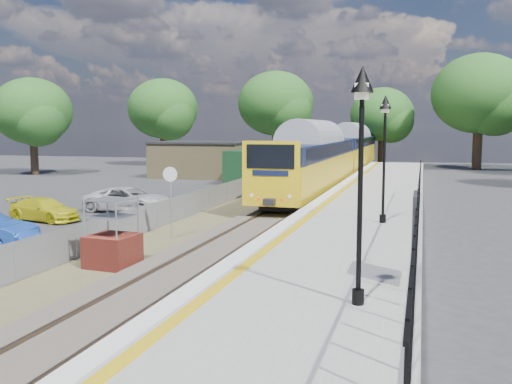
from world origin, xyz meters
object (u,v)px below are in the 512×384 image
at_px(train, 336,153).
at_px(brick_plinth, 112,235).
at_px(car_white, 128,199).
at_px(victorian_lamp_south, 361,130).
at_px(victorian_lamp_north, 385,129).
at_px(car_yellow, 44,210).
at_px(speed_sign, 171,190).

distance_m(train, brick_plinth, 30.22).
relative_size(brick_plinth, car_white, 0.48).
relative_size(victorian_lamp_south, car_white, 1.00).
distance_m(victorian_lamp_south, victorian_lamp_north, 10.00).
bearing_deg(car_white, train, -21.63).
relative_size(victorian_lamp_north, car_yellow, 1.25).
distance_m(victorian_lamp_north, car_yellow, 16.10).
bearing_deg(train, victorian_lamp_south, -80.94).
height_order(brick_plinth, car_white, brick_plinth).
height_order(victorian_lamp_south, train, victorian_lamp_south).
relative_size(victorian_lamp_south, brick_plinth, 2.09).
height_order(victorian_lamp_south, car_white, victorian_lamp_south).
height_order(train, speed_sign, train).
relative_size(victorian_lamp_south, car_yellow, 1.25).
bearing_deg(train, victorian_lamp_north, -77.79).
bearing_deg(victorian_lamp_south, train, 99.06).
xyz_separation_m(train, car_white, (-7.95, -19.21, -1.70)).
xyz_separation_m(speed_sign, car_yellow, (-7.62, 2.50, -1.41)).
relative_size(victorian_lamp_south, speed_sign, 1.61).
distance_m(victorian_lamp_south, car_yellow, 19.91).
bearing_deg(victorian_lamp_south, car_yellow, 143.84).
xyz_separation_m(brick_plinth, car_yellow, (-7.78, 7.14, -0.52)).
bearing_deg(car_yellow, speed_sign, -96.32).
bearing_deg(brick_plinth, car_yellow, 137.47).
bearing_deg(car_yellow, brick_plinth, -120.69).
xyz_separation_m(victorian_lamp_south, victorian_lamp_north, (-0.20, 10.00, 0.00)).
relative_size(victorian_lamp_south, victorian_lamp_north, 1.00).
height_order(car_yellow, car_white, car_white).
bearing_deg(speed_sign, victorian_lamp_south, -51.29).
relative_size(victorian_lamp_north, speed_sign, 1.61).
height_order(victorian_lamp_south, car_yellow, victorian_lamp_south).
bearing_deg(brick_plinth, car_white, 116.62).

